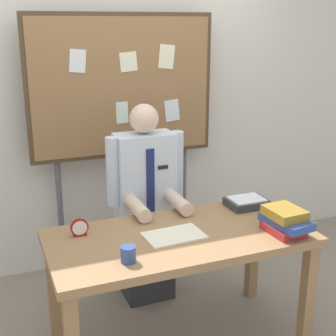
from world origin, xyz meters
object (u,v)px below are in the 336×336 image
at_px(bulletin_board, 123,90).
at_px(desk_clock, 79,228).
at_px(open_notebook, 174,236).
at_px(desk, 180,249).
at_px(book_stack, 285,221).
at_px(paper_tray, 247,202).
at_px(person, 146,211).
at_px(coffee_mug, 128,254).

relative_size(bulletin_board, desk_clock, 19.18).
height_order(bulletin_board, open_notebook, bulletin_board).
bearing_deg(desk, book_stack, -19.79).
bearing_deg(bulletin_board, book_stack, -66.09).
bearing_deg(open_notebook, paper_tray, 21.87).
distance_m(person, book_stack, 1.01).
relative_size(desk, desk_clock, 14.69).
height_order(desk, coffee_mug, coffee_mug).
distance_m(open_notebook, coffee_mug, 0.38).
bearing_deg(book_stack, person, 125.44).
height_order(desk, book_stack, book_stack).
distance_m(book_stack, desk_clock, 1.19).
bearing_deg(bulletin_board, desk_clock, -121.23).
height_order(book_stack, desk_clock, book_stack).
bearing_deg(open_notebook, bulletin_board, 87.75).
xyz_separation_m(bulletin_board, paper_tray, (0.59, -0.86, -0.67)).
distance_m(coffee_mug, paper_tray, 1.06).
xyz_separation_m(person, coffee_mug, (-0.38, -0.81, 0.13)).
bearing_deg(coffee_mug, desk, 29.07).
height_order(bulletin_board, book_stack, bulletin_board).
relative_size(desk, open_notebook, 4.54).
height_order(person, book_stack, person).
distance_m(desk, book_stack, 0.64).
height_order(open_notebook, paper_tray, paper_tray).
xyz_separation_m(open_notebook, coffee_mug, (-0.33, -0.19, 0.04)).
relative_size(desk_clock, coffee_mug, 1.22).
height_order(person, open_notebook, person).
height_order(desk, paper_tray, paper_tray).
bearing_deg(desk_clock, coffee_mug, -67.21).
distance_m(desk, paper_tray, 0.64).
distance_m(person, coffee_mug, 0.91).
height_order(book_stack, paper_tray, book_stack).
relative_size(bulletin_board, open_notebook, 5.93).
relative_size(coffee_mug, paper_tray, 0.33).
bearing_deg(desk, coffee_mug, -150.93).
bearing_deg(bulletin_board, coffee_mug, -106.13).
distance_m(desk_clock, paper_tray, 1.13).
bearing_deg(open_notebook, person, 86.01).
height_order(desk, person, person).
bearing_deg(paper_tray, desk, -158.34).
distance_m(bulletin_board, paper_tray, 1.24).
bearing_deg(bulletin_board, person, -90.03).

